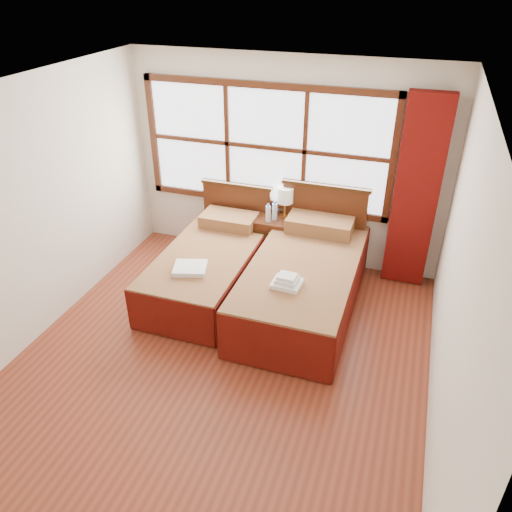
% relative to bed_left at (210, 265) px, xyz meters
% --- Properties ---
extents(floor, '(4.50, 4.50, 0.00)m').
position_rel_bed_left_xyz_m(floor, '(0.61, -1.20, -0.30)').
color(floor, brown).
rests_on(floor, ground).
extents(ceiling, '(4.50, 4.50, 0.00)m').
position_rel_bed_left_xyz_m(ceiling, '(0.61, -1.20, 2.30)').
color(ceiling, white).
rests_on(ceiling, wall_back).
extents(wall_back, '(4.00, 0.00, 4.00)m').
position_rel_bed_left_xyz_m(wall_back, '(0.61, 1.05, 1.00)').
color(wall_back, silver).
rests_on(wall_back, floor).
extents(wall_left, '(0.00, 4.50, 4.50)m').
position_rel_bed_left_xyz_m(wall_left, '(-1.39, -1.20, 1.00)').
color(wall_left, silver).
rests_on(wall_left, floor).
extents(wall_right, '(0.00, 4.50, 4.50)m').
position_rel_bed_left_xyz_m(wall_right, '(2.61, -1.20, 1.00)').
color(wall_right, silver).
rests_on(wall_right, floor).
extents(window, '(3.16, 0.06, 1.56)m').
position_rel_bed_left_xyz_m(window, '(0.36, 1.01, 1.20)').
color(window, white).
rests_on(window, wall_back).
extents(curtain, '(0.50, 0.16, 2.30)m').
position_rel_bed_left_xyz_m(curtain, '(2.21, 0.91, 0.87)').
color(curtain, maroon).
rests_on(curtain, wall_back).
extents(bed_left, '(1.03, 2.05, 1.00)m').
position_rel_bed_left_xyz_m(bed_left, '(0.00, 0.00, 0.00)').
color(bed_left, '#3A1F0C').
rests_on(bed_left, floor).
extents(bed_right, '(1.17, 2.26, 1.14)m').
position_rel_bed_left_xyz_m(bed_right, '(1.16, -0.00, 0.04)').
color(bed_right, '#3A1F0C').
rests_on(bed_right, floor).
extents(nightstand, '(0.49, 0.48, 0.66)m').
position_rel_bed_left_xyz_m(nightstand, '(0.58, 0.80, 0.02)').
color(nightstand, '#492010').
rests_on(nightstand, floor).
extents(towels_left, '(0.43, 0.40, 0.06)m').
position_rel_bed_left_xyz_m(towels_left, '(-0.01, -0.50, 0.26)').
color(towels_left, white).
rests_on(towels_left, bed_left).
extents(towels_right, '(0.31, 0.27, 0.12)m').
position_rel_bed_left_xyz_m(towels_right, '(1.11, -0.56, 0.35)').
color(towels_right, white).
rests_on(towels_right, bed_right).
extents(lamp, '(0.20, 0.20, 0.39)m').
position_rel_bed_left_xyz_m(lamp, '(0.67, 0.91, 0.63)').
color(lamp, gold).
rests_on(lamp, nightstand).
extents(bottle_near, '(0.06, 0.06, 0.24)m').
position_rel_bed_left_xyz_m(bottle_near, '(0.51, 0.69, 0.46)').
color(bottle_near, silver).
rests_on(bottle_near, nightstand).
extents(bottle_far, '(0.07, 0.07, 0.25)m').
position_rel_bed_left_xyz_m(bottle_far, '(0.57, 0.77, 0.46)').
color(bottle_far, silver).
rests_on(bottle_far, nightstand).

